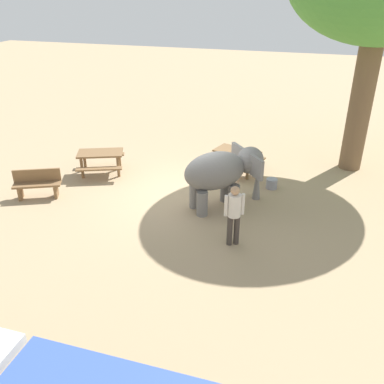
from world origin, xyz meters
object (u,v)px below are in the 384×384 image
picnic_table_near (101,158)px  feed_bucket (272,183)px  elephant (223,172)px  wooden_bench (37,183)px  picnic_table_far (237,156)px  person_handler (234,211)px

picnic_table_near → feed_bucket: picnic_table_near is taller
elephant → feed_bucket: size_ratio=6.56×
wooden_bench → picnic_table_far: wooden_bench is taller
elephant → wooden_bench: bearing=150.7°
wooden_bench → feed_bucket: wooden_bench is taller
picnic_table_far → person_handler: bearing=118.4°
picnic_table_near → feed_bucket: bearing=163.4°
elephant → person_handler: size_ratio=1.46×
picnic_table_far → elephant: bearing=110.0°
person_handler → picnic_table_far: bearing=-17.9°
picnic_table_near → picnic_table_far: 4.65m
person_handler → wooden_bench: 6.29m
elephant → wooden_bench: elephant is taller
picnic_table_near → picnic_table_far: size_ratio=1.03×
person_handler → feed_bucket: 3.61m
feed_bucket → picnic_table_near: bearing=5.2°
wooden_bench → feed_bucket: 7.28m
wooden_bench → picnic_table_near: bearing=-139.7°
elephant → picnic_table_far: 2.58m
elephant → person_handler: (-0.71, 1.87, -0.16)m
wooden_bench → picnic_table_far: (-5.44, -3.58, 0.12)m
picnic_table_near → feed_bucket: size_ratio=5.40×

